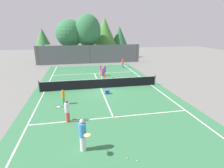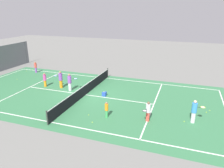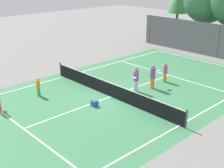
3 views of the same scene
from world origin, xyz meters
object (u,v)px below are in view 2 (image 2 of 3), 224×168
Objects in this scene: player_4 at (194,111)px; ball_crate at (104,94)px; player_2 at (36,67)px; tennis_ball_7 at (89,115)px; tennis_ball_5 at (210,111)px; tennis_ball_8 at (92,122)px; tennis_ball_3 at (17,79)px; player_1 at (70,82)px; player_3 at (148,111)px; player_0 at (45,80)px; tennis_ball_9 at (99,77)px; player_5 at (61,79)px; tennis_ball_6 at (184,121)px; tennis_ball_4 at (26,71)px; player_6 at (107,109)px; tennis_ball_1 at (71,95)px; tennis_ball_0 at (206,112)px.

ball_crate is at bearing 71.96° from player_4.
player_2 reaches higher than tennis_ball_7.
tennis_ball_8 is at bearing 121.17° from tennis_ball_5.
tennis_ball_3 and tennis_ball_8 have the same top height.
player_2 is 21.43× the size of tennis_ball_8.
player_1 reaches higher than player_3.
tennis_ball_3 is 12.78m from tennis_ball_7.
player_0 is 6.28m from tennis_ball_9.
player_5 reaches higher than player_2.
tennis_ball_6 is at bearing 103.20° from player_4.
player_5 is 8.70m from tennis_ball_4.
player_6 is at bearing -29.89° from tennis_ball_8.
tennis_ball_3 is at bearing 75.13° from tennis_ball_1.
player_1 is at bearing -93.60° from player_0.
tennis_ball_9 is (0.62, -8.50, -0.69)m from player_2.
tennis_ball_0 and tennis_ball_7 have the same top height.
tennis_ball_4 is (4.29, 9.05, -0.87)m from player_1.
tennis_ball_3 and tennis_ball_5 have the same top height.
player_4 is at bearing -102.97° from player_1.
tennis_ball_7 is at bearing 98.13° from player_3.
player_1 reaches higher than tennis_ball_9.
player_4 is 8.16m from ball_crate.
player_2 is 1.78m from tennis_ball_4.
tennis_ball_7 is at bearing -126.38° from player_2.
tennis_ball_1 is 1.00× the size of tennis_ball_7.
player_4 is 2.83m from tennis_ball_5.
tennis_ball_4 is (8.23, 14.41, -0.60)m from player_6.
player_4 is 25.90× the size of tennis_ball_1.
player_3 reaches higher than player_6.
ball_crate is 8.77m from tennis_ball_0.
player_4 is 21.60m from tennis_ball_4.
tennis_ball_0 is 1.00× the size of tennis_ball_9.
tennis_ball_6 is (-0.13, 0.57, -0.85)m from player_4.
player_2 is at bearing 57.92° from player_5.
tennis_ball_1 and tennis_ball_6 have the same top height.
tennis_ball_8 is (-0.94, -0.74, 0.00)m from tennis_ball_7.
tennis_ball_4 is (4.09, 6.00, -0.72)m from player_0.
tennis_ball_3 is (1.82, 20.08, 0.00)m from tennis_ball_0.
player_2 is 20.61m from tennis_ball_5.
player_5 is at bearing 85.52° from tennis_ball_0.
tennis_ball_9 is at bearing -41.41° from player_0.
tennis_ball_7 is at bearing 101.31° from tennis_ball_6.
tennis_ball_8 is (-9.33, -12.12, -0.69)m from player_2.
tennis_ball_8 is (-5.49, -6.01, -0.88)m from player_5.
player_4 is 19.45m from tennis_ball_3.
player_1 is 1.02× the size of player_4.
player_1 is at bearing -98.63° from tennis_ball_3.
player_3 reaches higher than tennis_ball_7.
tennis_ball_8 is at bearing -124.23° from tennis_ball_4.
player_0 reaches higher than tennis_ball_1.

